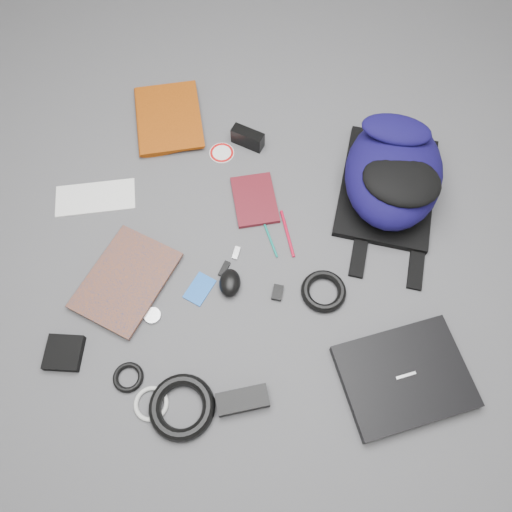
# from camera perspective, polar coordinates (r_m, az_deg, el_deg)

# --- Properties ---
(ground) EXTENTS (4.00, 4.00, 0.00)m
(ground) POSITION_cam_1_polar(r_m,az_deg,el_deg) (1.47, 0.00, -0.33)
(ground) COLOR #4F4F51
(ground) RESTS_ON ground
(backpack) EXTENTS (0.36, 0.48, 0.19)m
(backpack) POSITION_cam_1_polar(r_m,az_deg,el_deg) (1.57, 15.45, 9.28)
(backpack) COLOR #0C0833
(backpack) RESTS_ON ground
(laptop) EXTENTS (0.40, 0.36, 0.03)m
(laptop) POSITION_cam_1_polar(r_m,az_deg,el_deg) (1.40, 16.59, -13.08)
(laptop) COLOR black
(laptop) RESTS_ON ground
(textbook_red) EXTENTS (0.28, 0.34, 0.03)m
(textbook_red) POSITION_cam_1_polar(r_m,az_deg,el_deg) (1.78, -13.49, 14.63)
(textbook_red) COLOR #813207
(textbook_red) RESTS_ON ground
(comic_book) EXTENTS (0.30, 0.35, 0.02)m
(comic_book) POSITION_cam_1_polar(r_m,az_deg,el_deg) (1.53, -17.85, -1.01)
(comic_book) COLOR #B7520D
(comic_book) RESTS_ON ground
(envelope) EXTENTS (0.27, 0.17, 0.00)m
(envelope) POSITION_cam_1_polar(r_m,az_deg,el_deg) (1.65, -17.88, 6.39)
(envelope) COLOR white
(envelope) RESTS_ON ground
(dvd_case) EXTENTS (0.17, 0.21, 0.01)m
(dvd_case) POSITION_cam_1_polar(r_m,az_deg,el_deg) (1.56, -0.15, 6.44)
(dvd_case) COLOR #480D14
(dvd_case) RESTS_ON ground
(compact_camera) EXTENTS (0.11, 0.07, 0.06)m
(compact_camera) POSITION_cam_1_polar(r_m,az_deg,el_deg) (1.67, -0.95, 13.33)
(compact_camera) COLOR black
(compact_camera) RESTS_ON ground
(sticker_disc) EXTENTS (0.09, 0.09, 0.00)m
(sticker_disc) POSITION_cam_1_polar(r_m,az_deg,el_deg) (1.68, -3.93, 11.67)
(sticker_disc) COLOR white
(sticker_disc) RESTS_ON ground
(pen_teal) EXTENTS (0.06, 0.11, 0.01)m
(pen_teal) POSITION_cam_1_polar(r_m,az_deg,el_deg) (1.50, 1.67, 1.86)
(pen_teal) COLOR #0D7C6C
(pen_teal) RESTS_ON ground
(pen_red) EXTENTS (0.06, 0.15, 0.01)m
(pen_red) POSITION_cam_1_polar(r_m,az_deg,el_deg) (1.51, 3.61, 2.59)
(pen_red) COLOR #BB0E2C
(pen_red) RESTS_ON ground
(id_badge) EXTENTS (0.09, 0.11, 0.00)m
(id_badge) POSITION_cam_1_polar(r_m,az_deg,el_deg) (1.44, -6.47, -3.76)
(id_badge) COLOR blue
(id_badge) RESTS_ON ground
(usb_black) EXTENTS (0.03, 0.05, 0.01)m
(usb_black) POSITION_cam_1_polar(r_m,az_deg,el_deg) (1.46, -3.64, -1.48)
(usb_black) COLOR black
(usb_black) RESTS_ON ground
(usb_silver) EXTENTS (0.02, 0.04, 0.01)m
(usb_silver) POSITION_cam_1_polar(r_m,az_deg,el_deg) (1.48, -2.28, 0.34)
(usb_silver) COLOR #B6B6B8
(usb_silver) RESTS_ON ground
(key_fob) EXTENTS (0.03, 0.05, 0.01)m
(key_fob) POSITION_cam_1_polar(r_m,az_deg,el_deg) (1.43, 2.48, -4.20)
(key_fob) COLOR black
(key_fob) RESTS_ON ground
(mouse) EXTENTS (0.07, 0.09, 0.04)m
(mouse) POSITION_cam_1_polar(r_m,az_deg,el_deg) (1.42, -3.00, -3.09)
(mouse) COLOR black
(mouse) RESTS_ON ground
(headphone_left) EXTENTS (0.05, 0.05, 0.01)m
(headphone_left) POSITION_cam_1_polar(r_m,az_deg,el_deg) (1.45, -13.45, -5.78)
(headphone_left) COLOR #A3A3A5
(headphone_left) RESTS_ON ground
(headphone_right) EXTENTS (0.06, 0.06, 0.01)m
(headphone_right) POSITION_cam_1_polar(r_m,az_deg,el_deg) (1.43, -11.74, -6.69)
(headphone_right) COLOR silver
(headphone_right) RESTS_ON ground
(cable_coil) EXTENTS (0.15, 0.15, 0.03)m
(cable_coil) POSITION_cam_1_polar(r_m,az_deg,el_deg) (1.43, 7.73, -4.01)
(cable_coil) COLOR black
(cable_coil) RESTS_ON ground
(power_brick) EXTENTS (0.14, 0.09, 0.03)m
(power_brick) POSITION_cam_1_polar(r_m,az_deg,el_deg) (1.34, -1.55, -16.15)
(power_brick) COLOR black
(power_brick) RESTS_ON ground
(power_cord_coil) EXTENTS (0.20, 0.20, 0.03)m
(power_cord_coil) POSITION_cam_1_polar(r_m,az_deg,el_deg) (1.35, -8.47, -16.70)
(power_cord_coil) COLOR black
(power_cord_coil) RESTS_ON ground
(pouch) EXTENTS (0.10, 0.10, 0.02)m
(pouch) POSITION_cam_1_polar(r_m,az_deg,el_deg) (1.46, -21.10, -10.28)
(pouch) COLOR black
(pouch) RESTS_ON ground
(earbud_coil) EXTENTS (0.10, 0.10, 0.02)m
(earbud_coil) POSITION_cam_1_polar(r_m,az_deg,el_deg) (1.40, -14.39, -13.28)
(earbud_coil) COLOR black
(earbud_coil) RESTS_ON ground
(white_cable_coil) EXTENTS (0.10, 0.10, 0.01)m
(white_cable_coil) POSITION_cam_1_polar(r_m,az_deg,el_deg) (1.37, -11.89, -16.19)
(white_cable_coil) COLOR silver
(white_cable_coil) RESTS_ON ground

